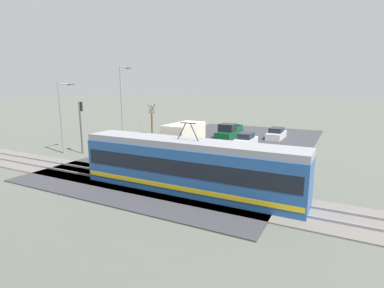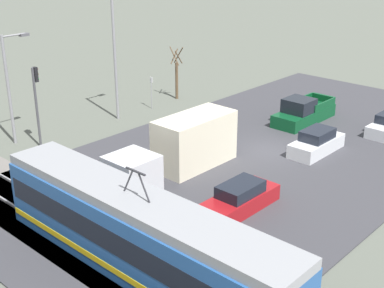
% 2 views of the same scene
% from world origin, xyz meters
% --- Properties ---
extents(ground_plane, '(320.00, 320.00, 0.00)m').
position_xyz_m(ground_plane, '(0.00, 0.00, 0.00)').
color(ground_plane, '#565B51').
extents(road_surface, '(18.92, 37.55, 0.08)m').
position_xyz_m(road_surface, '(0.00, 0.00, 0.04)').
color(road_surface, '#38383D').
rests_on(road_surface, ground).
extents(rail_bed, '(57.86, 4.40, 0.22)m').
position_xyz_m(rail_bed, '(0.00, 14.40, 0.05)').
color(rail_bed, slate).
rests_on(rail_bed, ground).
extents(light_rail_tram, '(15.14, 2.60, 4.54)m').
position_xyz_m(light_rail_tram, '(-3.63, 14.40, 1.74)').
color(light_rail_tram, '#235193').
rests_on(light_rail_tram, ground).
extents(box_truck, '(2.39, 8.76, 3.09)m').
position_xyz_m(box_truck, '(1.96, 6.05, 1.51)').
color(box_truck, silver).
rests_on(box_truck, ground).
extents(pickup_truck, '(2.10, 5.65, 1.92)m').
position_xyz_m(pickup_truck, '(1.31, -6.32, 0.80)').
color(pickup_truck, '#0C4723').
rests_on(pickup_truck, ground).
extents(sedan_car_0, '(1.70, 4.63, 1.45)m').
position_xyz_m(sedan_car_0, '(-3.51, 7.45, 0.68)').
color(sedan_car_0, maroon).
rests_on(sedan_car_0, ground).
extents(sedan_car_1, '(1.82, 4.63, 1.43)m').
position_xyz_m(sedan_car_1, '(-4.47, -8.53, 0.67)').
color(sedan_car_1, silver).
rests_on(sedan_car_1, ground).
extents(sedan_car_2, '(1.70, 4.29, 1.53)m').
position_xyz_m(sedan_car_2, '(-2.44, -1.84, 0.71)').
color(sedan_car_2, silver).
rests_on(sedan_car_2, ground).
extents(traffic_light_pole, '(0.28, 0.47, 5.32)m').
position_xyz_m(traffic_light_pole, '(11.47, 9.39, 3.45)').
color(traffic_light_pole, '#47474C').
rests_on(traffic_light_pole, ground).
extents(street_tree, '(1.05, 0.87, 4.42)m').
position_xyz_m(street_tree, '(12.46, -4.44, 2.01)').
color(street_tree, brown).
rests_on(street_tree, ground).
extents(street_lamp_near_crossing, '(0.36, 1.95, 7.22)m').
position_xyz_m(street_lamp_near_crossing, '(13.33, 10.02, 4.22)').
color(street_lamp_near_crossing, gray).
rests_on(street_lamp_near_crossing, ground).
extents(street_lamp_mid_block, '(0.36, 1.95, 9.23)m').
position_xyz_m(street_lamp_mid_block, '(12.12, 2.14, 5.26)').
color(street_lamp_mid_block, gray).
rests_on(street_lamp_mid_block, ground).
extents(no_parking_sign, '(0.32, 0.08, 2.58)m').
position_xyz_m(no_parking_sign, '(12.04, -1.13, 1.56)').
color(no_parking_sign, gray).
rests_on(no_parking_sign, ground).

